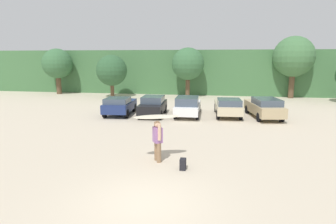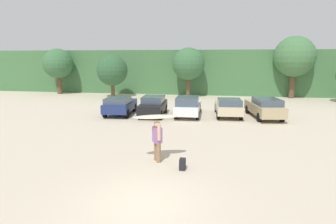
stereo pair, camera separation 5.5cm
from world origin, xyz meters
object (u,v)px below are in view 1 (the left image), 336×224
Objects in this scene: parked_car_black at (153,105)px; parked_car_navy at (120,105)px; parked_car_tan at (264,107)px; surfboard_cream at (156,117)px; backpack_dropped at (183,164)px; parked_car_champagne at (228,106)px; person_adult at (158,139)px; parked_car_white at (188,106)px.

parked_car_navy is at bearing 91.42° from parked_car_black.
parked_car_tan is 2.44× the size of surfboard_cream.
parked_car_navy reaches higher than backpack_dropped.
parked_car_black is 2.04× the size of surfboard_cream.
parked_car_tan is 12.19m from backpack_dropped.
person_adult reaches higher than parked_car_champagne.
person_adult is 0.89× the size of surfboard_cream.
backpack_dropped is (-2.13, -11.29, -0.55)m from parked_car_champagne.
surfboard_cream is at bearing 147.92° from backpack_dropped.
parked_car_champagne is at bearing -85.16° from parked_car_white.
parked_car_white is 0.95× the size of parked_car_tan.
backpack_dropped is (0.93, -10.96, -0.57)m from parked_car_white.
parked_car_navy is at bearing -92.79° from person_adult.
parked_car_navy is 1.00× the size of parked_car_black.
parked_car_navy is at bearing 94.19° from parked_car_white.
person_adult is at bearing 159.04° from parked_car_champagne.
parked_car_champagne is 11.10m from surfboard_cream.
surfboard_cream reaches higher than parked_car_black.
person_adult is at bearing 140.62° from parked_car_tan.
parked_car_champagne is at bearing -127.99° from surfboard_cream.
parked_car_navy is 2.66m from parked_car_black.
parked_car_champagne is 0.90× the size of parked_car_tan.
backpack_dropped is at bearing 127.80° from surfboard_cream.
parked_car_tan is (11.07, 0.75, 0.04)m from parked_car_navy.
parked_car_navy is 11.09m from parked_car_tan.
parked_car_champagne is at bearing 78.43° from parked_car_tan.
parked_car_black is 8.44m from parked_car_tan.
parked_car_champagne is at bearing -86.14° from parked_car_black.
backpack_dropped is (3.62, -10.63, -0.57)m from parked_car_black.
person_adult is at bearing 144.59° from surfboard_cream.
parked_car_white is 11.01m from backpack_dropped.
parked_car_champagne reaches higher than backpack_dropped.
parked_car_white is at bearing 94.86° from backpack_dropped.
parked_car_white is at bearing -111.94° from surfboard_cream.
parked_car_tan is at bearing 66.82° from backpack_dropped.
parked_car_tan is at bearing -88.98° from parked_car_white.
parked_car_black reaches higher than parked_car_navy.
parked_car_tan reaches higher than parked_car_champagne.
parked_car_white is 10.25m from surfboard_cream.
backpack_dropped is at bearing -176.48° from parked_car_white.
parked_car_champagne is 11.04m from person_adult.
parked_car_champagne reaches higher than parked_car_navy.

